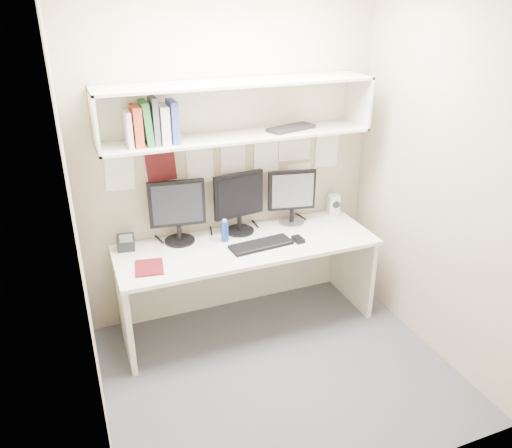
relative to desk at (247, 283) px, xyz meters
name	(u,v)px	position (x,y,z in m)	size (l,w,h in m)	color
floor	(279,371)	(0.00, -0.65, -0.37)	(2.40, 2.00, 0.01)	#45454A
wall_back	(231,159)	(0.00, 0.35, 0.93)	(2.40, 0.02, 2.60)	tan
wall_front	(375,284)	(0.00, -1.65, 0.93)	(2.40, 0.02, 2.60)	tan
wall_left	(77,235)	(-1.20, -0.65, 0.93)	(0.02, 2.00, 2.60)	tan
wall_right	(441,180)	(1.20, -0.65, 0.93)	(0.02, 2.00, 2.60)	tan
desk	(247,283)	(0.00, 0.00, 0.00)	(2.00, 0.70, 0.73)	white
overhead_hutch	(236,109)	(0.00, 0.21, 1.35)	(2.00, 0.38, 0.40)	beige
pinned_papers	(231,165)	(0.00, 0.34, 0.88)	(1.92, 0.01, 0.48)	white
monitor_left	(177,209)	(-0.47, 0.22, 0.63)	(0.43, 0.23, 0.50)	black
monitor_center	(239,201)	(0.02, 0.22, 0.63)	(0.42, 0.23, 0.49)	black
monitor_right	(292,195)	(0.48, 0.22, 0.61)	(0.39, 0.22, 0.46)	#A5A5AA
keyboard	(261,245)	(0.08, -0.09, 0.38)	(0.48, 0.17, 0.02)	black
mouse	(298,239)	(0.38, -0.12, 0.38)	(0.07, 0.11, 0.03)	black
speaker	(333,205)	(0.89, 0.25, 0.45)	(0.10, 0.11, 0.18)	beige
blue_bottle	(225,231)	(-0.14, 0.09, 0.45)	(0.06, 0.06, 0.18)	navy
maroon_notebook	(149,267)	(-0.77, -0.12, 0.37)	(0.19, 0.24, 0.01)	#601014
desk_phone	(126,243)	(-0.88, 0.22, 0.42)	(0.14, 0.13, 0.15)	black
book_stack	(152,124)	(-0.62, 0.14, 1.31)	(0.34, 0.20, 0.32)	silver
hutch_tray	(291,128)	(0.42, 0.15, 1.19)	(0.38, 0.14, 0.03)	black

